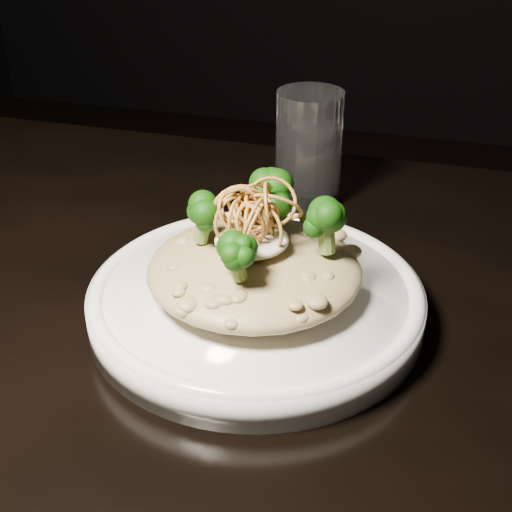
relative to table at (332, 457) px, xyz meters
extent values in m
cube|color=black|center=(0.00, 0.00, 0.06)|extent=(1.10, 0.80, 0.04)
cylinder|color=black|center=(-0.48, 0.33, -0.31)|extent=(0.05, 0.05, 0.71)
cylinder|color=white|center=(-0.07, 0.05, 0.10)|extent=(0.26, 0.26, 0.03)
ellipsoid|color=brown|center=(-0.08, 0.05, 0.13)|extent=(0.16, 0.16, 0.04)
ellipsoid|color=white|center=(-0.08, 0.05, 0.15)|extent=(0.06, 0.06, 0.02)
cylinder|color=silver|center=(-0.08, 0.26, 0.14)|extent=(0.08, 0.08, 0.12)
camera|label=1|loc=(0.05, -0.39, 0.41)|focal=50.00mm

